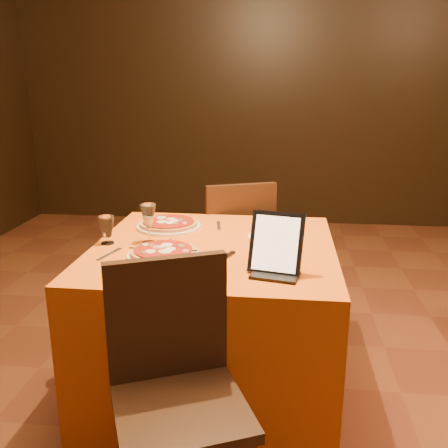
# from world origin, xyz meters

# --- Properties ---
(wall_back) EXTENTS (6.00, 0.01, 2.80)m
(wall_back) POSITION_xyz_m (0.00, 3.50, 1.40)
(wall_back) COLOR black
(wall_back) RESTS_ON floor
(main_table) EXTENTS (1.10, 1.10, 0.75)m
(main_table) POSITION_xyz_m (-0.54, 0.37, 0.38)
(main_table) COLOR #E35E0E
(main_table) RESTS_ON floor
(chair_main_near) EXTENTS (0.50, 0.50, 0.91)m
(chair_main_near) POSITION_xyz_m (-0.54, -0.42, 0.46)
(chair_main_near) COLOR black
(chair_main_near) RESTS_ON floor
(chair_main_far) EXTENTS (0.55, 0.55, 0.91)m
(chair_main_far) POSITION_xyz_m (-0.54, 1.18, 0.46)
(chair_main_far) COLOR black
(chair_main_far) RESTS_ON floor
(pizza_near) EXTENTS (0.31, 0.31, 0.03)m
(pizza_near) POSITION_xyz_m (-0.74, 0.20, 0.77)
(pizza_near) COLOR white
(pizza_near) RESTS_ON main_table
(pizza_far) EXTENTS (0.33, 0.33, 0.03)m
(pizza_far) POSITION_xyz_m (-0.81, 0.63, 0.77)
(pizza_far) COLOR white
(pizza_far) RESTS_ON main_table
(cutlet_dish) EXTENTS (0.24, 0.24, 0.03)m
(cutlet_dish) POSITION_xyz_m (-0.28, 0.50, 0.76)
(cutlet_dish) COLOR white
(cutlet_dish) RESTS_ON main_table
(wine_glass) EXTENTS (0.09, 0.09, 0.19)m
(wine_glass) POSITION_xyz_m (-0.85, 0.37, 0.84)
(wine_glass) COLOR #F2F88D
(wine_glass) RESTS_ON main_table
(water_glass) EXTENTS (0.08, 0.08, 0.13)m
(water_glass) POSITION_xyz_m (-1.04, 0.34, 0.81)
(water_glass) COLOR silver
(water_glass) RESTS_ON main_table
(tablet) EXTENTS (0.22, 0.14, 0.24)m
(tablet) POSITION_xyz_m (-0.26, 0.07, 0.87)
(tablet) COLOR black
(tablet) RESTS_ON main_table
(knife) EXTENTS (0.11, 0.24, 0.01)m
(knife) POSITION_xyz_m (-0.49, 0.15, 0.75)
(knife) COLOR silver
(knife) RESTS_ON main_table
(fork_near) EXTENTS (0.06, 0.17, 0.01)m
(fork_near) POSITION_xyz_m (-0.98, 0.19, 0.75)
(fork_near) COLOR #B6B7BD
(fork_near) RESTS_ON main_table
(fork_far) EXTENTS (0.04, 0.16, 0.01)m
(fork_far) POSITION_xyz_m (-0.56, 0.69, 0.75)
(fork_far) COLOR #AAA9AF
(fork_far) RESTS_ON main_table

